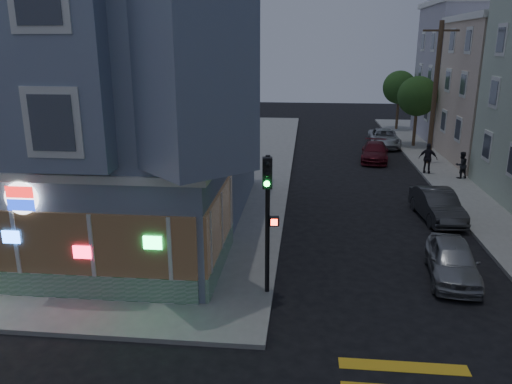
% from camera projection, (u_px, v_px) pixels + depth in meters
% --- Properties ---
extents(sidewalk_nw, '(33.00, 42.00, 0.15)m').
position_uv_depth(sidewalk_nw, '(55.00, 159.00, 34.78)').
color(sidewalk_nw, gray).
rests_on(sidewalk_nw, ground).
extents(corner_building, '(14.60, 14.60, 11.40)m').
position_uv_depth(corner_building, '(71.00, 92.00, 20.94)').
color(corner_building, slate).
rests_on(corner_building, sidewalk_nw).
extents(row_house_d, '(12.00, 8.60, 10.50)m').
position_uv_depth(row_house_d, '(501.00, 74.00, 40.49)').
color(row_house_d, '#9D98A8').
rests_on(row_house_d, sidewalk_ne).
extents(utility_pole, '(2.20, 0.30, 9.00)m').
position_uv_depth(utility_pole, '(435.00, 92.00, 31.87)').
color(utility_pole, '#4C3826').
rests_on(utility_pole, sidewalk_ne).
extents(street_tree_near, '(3.00, 3.00, 5.30)m').
position_uv_depth(street_tree_near, '(418.00, 96.00, 37.81)').
color(street_tree_near, '#4C3826').
rests_on(street_tree_near, sidewalk_ne).
extents(street_tree_far, '(3.00, 3.00, 5.30)m').
position_uv_depth(street_tree_far, '(399.00, 87.00, 45.44)').
color(street_tree_far, '#4C3826').
rests_on(street_tree_far, sidewalk_ne).
extents(pedestrian_a, '(0.94, 0.85, 1.57)m').
position_uv_depth(pedestrian_a, '(461.00, 165.00, 29.25)').
color(pedestrian_a, black).
rests_on(pedestrian_a, sidewalk_ne).
extents(pedestrian_b, '(1.17, 0.78, 1.85)m').
position_uv_depth(pedestrian_b, '(428.00, 158.00, 30.30)').
color(pedestrian_b, '#25232B').
rests_on(pedestrian_b, sidewalk_ne).
extents(parked_car_a, '(1.99, 4.03, 1.32)m').
position_uv_depth(parked_car_a, '(453.00, 261.00, 17.01)').
color(parked_car_a, '#919498').
rests_on(parked_car_a, ground).
extents(parked_car_b, '(1.85, 4.30, 1.38)m').
position_uv_depth(parked_car_b, '(437.00, 205.00, 22.77)').
color(parked_car_b, '#323437').
rests_on(parked_car_b, ground).
extents(parked_car_c, '(2.34, 4.55, 1.26)m').
position_uv_depth(parked_car_c, '(375.00, 152.00, 34.22)').
color(parked_car_c, '#53131C').
rests_on(parked_car_c, ground).
extents(parked_car_d, '(2.38, 4.91, 1.35)m').
position_uv_depth(parked_car_d, '(384.00, 138.00, 39.03)').
color(parked_car_d, '#A9AEB4').
rests_on(parked_car_d, ground).
extents(traffic_signal, '(0.53, 0.50, 4.45)m').
position_uv_depth(traffic_signal, '(268.00, 203.00, 15.02)').
color(traffic_signal, black).
rests_on(traffic_signal, sidewalk_nw).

